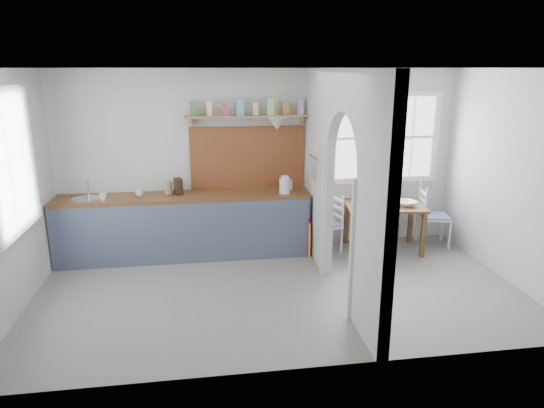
{
  "coord_description": "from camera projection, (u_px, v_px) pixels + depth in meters",
  "views": [
    {
      "loc": [
        -0.89,
        -5.3,
        2.6
      ],
      "look_at": [
        -0.05,
        0.24,
        1.02
      ],
      "focal_mm": 32.0,
      "sensor_mm": 36.0,
      "label": 1
    }
  ],
  "objects": [
    {
      "name": "floor",
      "position": [
        279.0,
        290.0,
        5.88
      ],
      "size": [
        5.8,
        3.2,
        0.01
      ],
      "primitive_type": "cube",
      "color": "gray",
      "rests_on": "ground"
    },
    {
      "name": "ceiling",
      "position": [
        280.0,
        68.0,
        5.18
      ],
      "size": [
        5.8,
        3.2,
        0.01
      ],
      "primitive_type": "cube",
      "color": "#BEBEBE",
      "rests_on": "walls"
    },
    {
      "name": "walls",
      "position": [
        280.0,
        186.0,
        5.53
      ],
      "size": [
        5.81,
        3.21,
        2.6
      ],
      "color": "#BEBEBE",
      "rests_on": "floor"
    },
    {
      "name": "partition",
      "position": [
        338.0,
        170.0,
        5.64
      ],
      "size": [
        0.12,
        3.2,
        2.6
      ],
      "color": "#BEBEBE",
      "rests_on": "floor"
    },
    {
      "name": "kitchen_window",
      "position": [
        7.0,
        163.0,
        5.02
      ],
      "size": [
        0.1,
        1.16,
        1.5
      ],
      "primitive_type": null,
      "color": "white",
      "rests_on": "walls"
    },
    {
      "name": "nook_window",
      "position": [
        382.0,
        138.0,
        7.19
      ],
      "size": [
        1.76,
        0.1,
        1.3
      ],
      "primitive_type": null,
      "color": "white",
      "rests_on": "walls"
    },
    {
      "name": "counter",
      "position": [
        186.0,
        225.0,
        6.86
      ],
      "size": [
        3.5,
        0.6,
        0.9
      ],
      "color": "#52381F",
      "rests_on": "floor"
    },
    {
      "name": "sink",
      "position": [
        86.0,
        199.0,
        6.53
      ],
      "size": [
        0.4,
        0.4,
        0.02
      ],
      "primitive_type": "cylinder",
      "color": "silver",
      "rests_on": "counter"
    },
    {
      "name": "backsplash",
      "position": [
        248.0,
        158.0,
        6.98
      ],
      "size": [
        1.65,
        0.03,
        0.9
      ],
      "primitive_type": "cube",
      "color": "brown",
      "rests_on": "walls"
    },
    {
      "name": "shelf",
      "position": [
        248.0,
        112.0,
        6.73
      ],
      "size": [
        1.75,
        0.2,
        0.21
      ],
      "color": "#9F704B",
      "rests_on": "walls"
    },
    {
      "name": "pendant_lamp",
      "position": [
        277.0,
        124.0,
        6.49
      ],
      "size": [
        0.26,
        0.26,
        0.16
      ],
      "primitive_type": "cone",
      "color": "beige",
      "rests_on": "ceiling"
    },
    {
      "name": "utensil_rail",
      "position": [
        314.0,
        158.0,
        6.43
      ],
      "size": [
        0.02,
        0.5,
        0.02
      ],
      "primitive_type": "cylinder",
      "rotation": [
        1.57,
        0.0,
        0.0
      ],
      "color": "silver",
      "rests_on": "partition"
    },
    {
      "name": "dining_table",
      "position": [
        383.0,
        227.0,
        7.11
      ],
      "size": [
        1.2,
        0.88,
        0.69
      ],
      "primitive_type": null,
      "rotation": [
        0.0,
        0.0,
        -0.13
      ],
      "color": "#52381F",
      "rests_on": "floor"
    },
    {
      "name": "chair_left",
      "position": [
        325.0,
        224.0,
        6.99
      ],
      "size": [
        0.49,
        0.49,
        0.86
      ],
      "primitive_type": null,
      "rotation": [
        0.0,
        0.0,
        -1.29
      ],
      "color": "silver",
      "rests_on": "floor"
    },
    {
      "name": "chair_right",
      "position": [
        434.0,
        216.0,
        7.27
      ],
      "size": [
        0.5,
        0.5,
        0.92
      ],
      "primitive_type": null,
      "rotation": [
        0.0,
        0.0,
        1.37
      ],
      "color": "silver",
      "rests_on": "floor"
    },
    {
      "name": "kettle",
      "position": [
        285.0,
        184.0,
        6.79
      ],
      "size": [
        0.24,
        0.21,
        0.25
      ],
      "primitive_type": null,
      "rotation": [
        0.0,
        0.0,
        -0.25
      ],
      "color": "silver",
      "rests_on": "counter"
    },
    {
      "name": "mug_a",
      "position": [
        103.0,
        197.0,
        6.43
      ],
      "size": [
        0.14,
        0.14,
        0.1
      ],
      "primitive_type": "imported",
      "rotation": [
        0.0,
        0.0,
        -0.44
      ],
      "color": "silver",
      "rests_on": "counter"
    },
    {
      "name": "mug_b",
      "position": [
        140.0,
        192.0,
        6.65
      ],
      "size": [
        0.16,
        0.16,
        0.1
      ],
      "primitive_type": "imported",
      "rotation": [
        0.0,
        0.0,
        -0.31
      ],
      "color": "silver",
      "rests_on": "counter"
    },
    {
      "name": "knife_block",
      "position": [
        178.0,
        186.0,
        6.72
      ],
      "size": [
        0.14,
        0.17,
        0.23
      ],
      "primitive_type": "cube",
      "rotation": [
        0.0,
        0.0,
        0.25
      ],
      "color": "black",
      "rests_on": "counter"
    },
    {
      "name": "jar",
      "position": [
        169.0,
        188.0,
        6.75
      ],
      "size": [
        0.14,
        0.14,
        0.18
      ],
      "primitive_type": "cylinder",
      "rotation": [
        0.0,
        0.0,
        0.28
      ],
      "color": "#8F8051",
      "rests_on": "counter"
    },
    {
      "name": "towel_magenta",
      "position": [
        308.0,
        239.0,
        6.83
      ],
      "size": [
        0.02,
        0.03,
        0.61
      ],
      "primitive_type": "cube",
      "color": "#AB1754",
      "rests_on": "counter"
    },
    {
      "name": "towel_orange",
      "position": [
        309.0,
        242.0,
        6.77
      ],
      "size": [
        0.02,
        0.03,
        0.54
      ],
      "primitive_type": "cube",
      "color": "#F3A317",
      "rests_on": "counter"
    },
    {
      "name": "bowl",
      "position": [
        406.0,
        203.0,
        6.94
      ],
      "size": [
        0.35,
        0.35,
        0.07
      ],
      "primitive_type": "imported",
      "rotation": [
        0.0,
        0.0,
        0.24
      ],
      "color": "white",
      "rests_on": "dining_table"
    },
    {
      "name": "table_cup",
      "position": [
        379.0,
        205.0,
        6.82
      ],
      "size": [
        0.09,
        0.09,
        0.08
      ],
      "primitive_type": "imported",
      "rotation": [
        0.0,
        0.0,
        -0.03
      ],
      "color": "#5F8A5A",
      "rests_on": "dining_table"
    },
    {
      "name": "plate",
      "position": [
        366.0,
        206.0,
        6.89
      ],
      "size": [
        0.17,
        0.17,
        0.01
      ],
      "primitive_type": "cylinder",
      "rotation": [
        0.0,
        0.0,
        0.04
      ],
      "color": "black",
      "rests_on": "dining_table"
    },
    {
      "name": "vase",
      "position": [
        383.0,
        193.0,
        7.19
      ],
      "size": [
        0.28,
        0.28,
        0.22
      ],
      "primitive_type": "imported",
      "rotation": [
        0.0,
        0.0,
        0.42
      ],
      "color": "#412654",
      "rests_on": "dining_table"
    }
  ]
}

